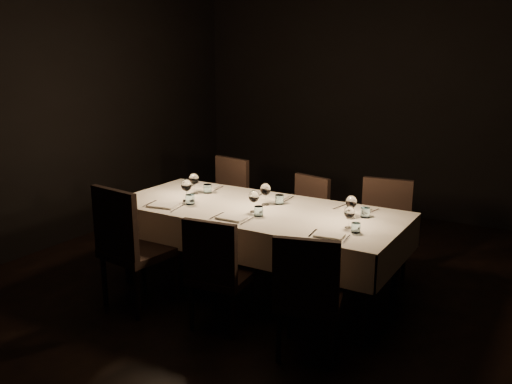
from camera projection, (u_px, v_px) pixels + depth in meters
The scene contains 14 objects.
room at pixel (256, 122), 4.45m from camera, with size 5.01×6.01×3.01m.
dining_table at pixel (256, 216), 4.65m from camera, with size 2.52×1.12×0.76m.
chair_near_left at pixel (130, 243), 4.35m from camera, with size 0.56×0.56×1.03m.
place_setting_near_left at pixel (180, 195), 4.75m from camera, with size 0.37×0.42×0.20m.
chair_near_center at pixel (217, 269), 4.01m from camera, with size 0.47×0.47×0.89m.
place_setting_near_center at pixel (248, 206), 4.41m from camera, with size 0.34×0.41×0.19m.
chair_near_right at pixel (308, 291), 3.61m from camera, with size 0.53×0.53×0.90m.
place_setting_near_right at pixel (345, 223), 3.99m from camera, with size 0.32×0.40×0.17m.
chair_far_left at pixel (225, 199), 5.82m from camera, with size 0.54×0.54×0.96m.
place_setting_far_left at pixel (201, 184), 5.17m from camera, with size 0.36×0.41×0.19m.
chair_far_center at pixel (305, 216), 5.34m from camera, with size 0.52×0.52×0.88m.
place_setting_far_center at pixel (271, 194), 4.78m from camera, with size 0.35×0.41×0.19m.
chair_far_right at pixel (384, 227), 4.91m from camera, with size 0.51×0.51×0.94m.
place_setting_far_right at pixel (356, 207), 4.39m from camera, with size 0.36×0.41×0.19m.
Camera 1 is at (2.28, -3.83, 2.03)m, focal length 38.00 mm.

